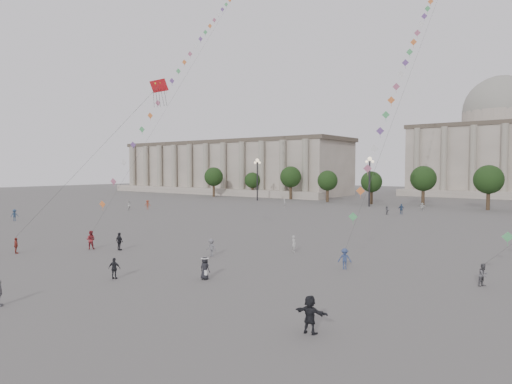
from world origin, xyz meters
The scene contains 26 objects.
ground centered at (0.00, 0.00, 0.00)m, with size 360.00×360.00×0.00m, color #565350.
hall_west centered at (-75.00, 93.89, 8.43)m, with size 84.00×26.22×17.20m.
hall_central centered at (0.00, 129.22, 14.23)m, with size 48.30×34.30×35.50m.
tree_row centered at (0.00, 78.00, 5.39)m, with size 137.12×5.12×8.00m.
lamp_post_far_west centered at (-45.00, 70.00, 7.35)m, with size 2.00×0.90×10.65m.
lamp_post_mid_west centered at (-15.00, 70.00, 7.35)m, with size 2.00×0.90×10.65m.
person_crowd_0 centered at (-3.84, 58.12, 0.93)m, with size 1.09×0.46×1.87m, color #395680.
person_crowd_1 centered at (-48.62, 33.47, 0.95)m, with size 0.93×0.72×1.91m, color silver.
person_crowd_2 centered at (-47.30, 36.79, 0.94)m, with size 1.21×0.70×1.87m, color #963F29.
person_crowd_3 centered at (13.17, -2.70, 0.96)m, with size 1.78×0.57×1.92m, color black.
person_crowd_4 centered at (-3.19, 68.00, 0.75)m, with size 1.39×0.44×1.50m, color silver.
person_crowd_5 centered at (-48.48, 11.56, 0.90)m, with size 1.16×0.67×1.80m, color navy.
person_crowd_6 centered at (-4.31, 8.97, 0.83)m, with size 1.07×0.61×1.65m, color slate.
person_crowd_10 centered at (-28.47, 57.61, 0.90)m, with size 0.66×0.43×1.81m, color #B1B0AC.
person_crowd_12 centered at (-5.66, 56.02, 0.76)m, with size 1.41×0.45×1.52m, color slate.
person_crowd_13 centered at (0.74, 15.33, 0.83)m, with size 0.61×0.40×1.66m, color #ADADA9.
tourist_0 centered at (-20.21, -1.40, 0.77)m, with size 0.91×0.38×1.55m, color #973429.
tourist_1 centered at (-13.77, 5.71, 0.89)m, with size 1.05×0.44×1.79m, color black.
tourist_4 centered at (-4.08, -1.79, 0.79)m, with size 0.93×0.39×1.58m, color #212227.
kite_flyer_0 centered at (-16.66, 4.36, 0.95)m, with size 0.92×0.72×1.89m, color maroon.
kite_flyer_1 centered at (8.03, 11.58, 0.85)m, with size 1.10×0.63×1.70m, color navy.
kite_flyer_2 centered at (18.15, 12.50, 0.80)m, with size 0.77×0.60×1.59m, color #58575B.
hat_person centered at (1.33, 2.19, 0.88)m, with size 0.85×0.60×1.69m.
dragon_kite centered at (-8.22, 6.05, 14.93)m, with size 7.20×4.10×20.11m.
kite_train_west centered at (-26.08, 27.86, 24.87)m, with size 18.09×43.49×64.29m.
kite_train_mid centered at (5.56, 39.46, 27.69)m, with size 5.38×52.54×72.06m.
Camera 1 is at (24.50, -22.06, 8.22)m, focal length 32.00 mm.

